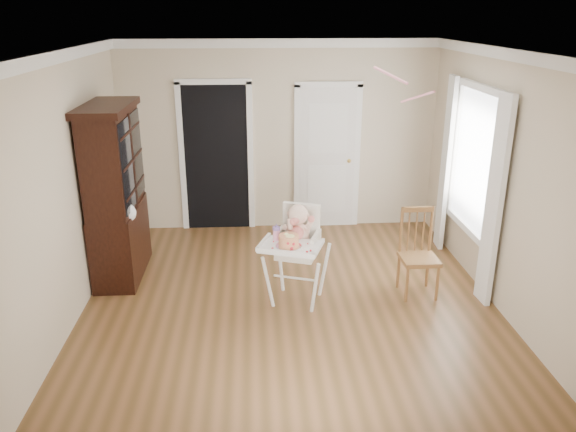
{
  "coord_description": "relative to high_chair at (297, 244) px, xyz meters",
  "views": [
    {
      "loc": [
        -0.37,
        -5.41,
        3.05
      ],
      "look_at": [
        -0.02,
        0.05,
        1.05
      ],
      "focal_mm": 35.0,
      "sensor_mm": 36.0,
      "label": 1
    }
  ],
  "objects": [
    {
      "name": "cake",
      "position": [
        -0.11,
        -0.26,
        0.15
      ],
      "size": [
        0.27,
        0.27,
        0.13
      ],
      "color": "silver",
      "rests_on": "high_chair"
    },
    {
      "name": "crown_molding",
      "position": [
        -0.08,
        -0.14,
        1.95
      ],
      "size": [
        4.5,
        5.0,
        0.12
      ],
      "primitive_type": null,
      "color": "white",
      "rests_on": "ceiling"
    },
    {
      "name": "baby",
      "position": [
        0.01,
        0.03,
        0.17
      ],
      "size": [
        0.32,
        0.31,
        0.52
      ],
      "rotation": [
        0.0,
        0.0,
        -0.34
      ],
      "color": "beige",
      "rests_on": "high_chair"
    },
    {
      "name": "wall_left",
      "position": [
        -2.33,
        -0.14,
        0.66
      ],
      "size": [
        0.0,
        5.0,
        5.0
      ],
      "primitive_type": "plane",
      "rotation": [
        1.57,
        0.0,
        1.57
      ],
      "color": "#C2B598",
      "rests_on": "floor"
    },
    {
      "name": "ceiling",
      "position": [
        -0.08,
        -0.14,
        2.01
      ],
      "size": [
        5.0,
        5.0,
        0.0
      ],
      "primitive_type": "plane",
      "rotation": [
        3.14,
        0.0,
        0.0
      ],
      "color": "white",
      "rests_on": "wall_back"
    },
    {
      "name": "sippy_cup",
      "position": [
        -0.22,
        -0.08,
        0.17
      ],
      "size": [
        0.08,
        0.08,
        0.19
      ],
      "rotation": [
        0.0,
        0.0,
        -0.34
      ],
      "color": "pink",
      "rests_on": "high_chair"
    },
    {
      "name": "closet_door",
      "position": [
        0.62,
        2.34,
        0.34
      ],
      "size": [
        0.96,
        0.09,
        2.13
      ],
      "color": "white",
      "rests_on": "wall_back"
    },
    {
      "name": "wall_back",
      "position": [
        -0.08,
        2.36,
        0.66
      ],
      "size": [
        4.5,
        0.0,
        4.5
      ],
      "primitive_type": "plane",
      "rotation": [
        1.57,
        0.0,
        0.0
      ],
      "color": "#C2B598",
      "rests_on": "floor"
    },
    {
      "name": "floor",
      "position": [
        -0.08,
        -0.14,
        -0.69
      ],
      "size": [
        5.0,
        5.0,
        0.0
      ],
      "primitive_type": "plane",
      "color": "brown",
      "rests_on": "ground"
    },
    {
      "name": "wall_right",
      "position": [
        2.17,
        -0.14,
        0.66
      ],
      "size": [
        0.0,
        5.0,
        5.0
      ],
      "primitive_type": "plane",
      "rotation": [
        1.57,
        0.0,
        -1.57
      ],
      "color": "#C2B598",
      "rests_on": "floor"
    },
    {
      "name": "doorway",
      "position": [
        -0.98,
        2.34,
        0.42
      ],
      "size": [
        1.06,
        0.05,
        2.22
      ],
      "color": "black",
      "rests_on": "wall_back"
    },
    {
      "name": "window_right",
      "position": [
        2.1,
        0.66,
        0.6
      ],
      "size": [
        0.13,
        1.84,
        2.3
      ],
      "color": "white",
      "rests_on": "wall_right"
    },
    {
      "name": "dining_chair",
      "position": [
        1.38,
        0.11,
        -0.22
      ],
      "size": [
        0.41,
        0.41,
        0.99
      ],
      "rotation": [
        0.0,
        0.0,
        0.02
      ],
      "color": "brown",
      "rests_on": "floor"
    },
    {
      "name": "streamer",
      "position": [
        1.02,
        0.43,
        1.72
      ],
      "size": [
        0.29,
        0.42,
        0.15
      ],
      "primitive_type": null,
      "rotation": [
        0.26,
        0.0,
        0.58
      ],
      "color": "pink",
      "rests_on": "ceiling"
    },
    {
      "name": "china_cabinet",
      "position": [
        -2.06,
        0.82,
        0.35
      ],
      "size": [
        0.55,
        1.23,
        2.08
      ],
      "color": "black",
      "rests_on": "floor"
    },
    {
      "name": "high_chair",
      "position": [
        0.0,
        0.0,
        0.0
      ],
      "size": [
        0.85,
        0.95,
        1.11
      ],
      "rotation": [
        0.0,
        0.0,
        -0.34
      ],
      "color": "white",
      "rests_on": "floor"
    }
  ]
}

